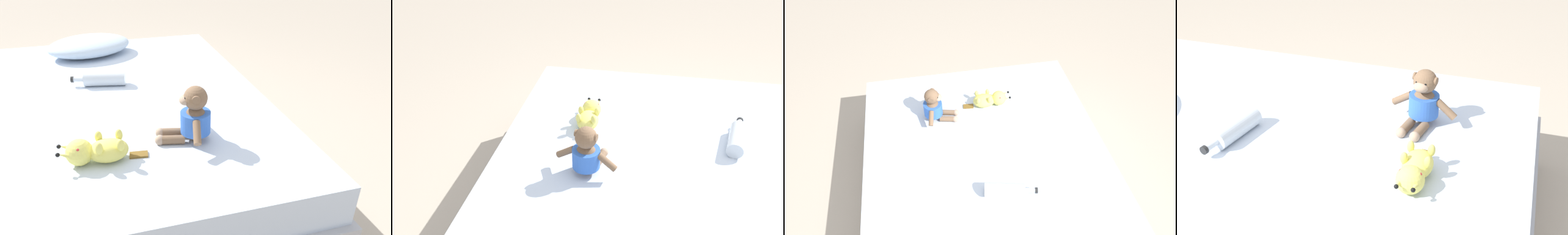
% 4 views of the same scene
% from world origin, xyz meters
% --- Properties ---
extents(ground_plane, '(16.00, 16.00, 0.00)m').
position_xyz_m(ground_plane, '(0.00, 0.00, 0.00)').
color(ground_plane, '#B7A893').
extents(bed, '(1.52, 2.05, 0.44)m').
position_xyz_m(bed, '(0.00, 0.00, 0.22)').
color(bed, '#B2B2B7').
rests_on(bed, ground_plane).
extents(plush_monkey, '(0.24, 0.29, 0.24)m').
position_xyz_m(plush_monkey, '(0.27, -0.54, 0.54)').
color(plush_monkey, brown).
rests_on(plush_monkey, bed).
extents(plush_yellow_creature, '(0.33, 0.11, 0.10)m').
position_xyz_m(plush_yellow_creature, '(-0.11, -0.59, 0.49)').
color(plush_yellow_creature, '#EAE066').
rests_on(plush_yellow_creature, bed).
extents(glass_bottle, '(0.30, 0.12, 0.08)m').
position_xyz_m(glass_bottle, '(-0.04, 0.14, 0.48)').
color(glass_bottle, silver).
rests_on(glass_bottle, bed).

